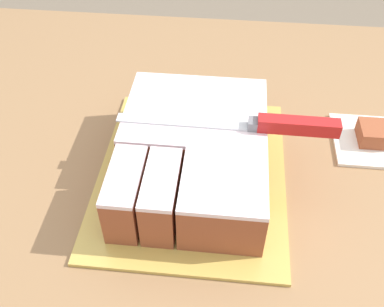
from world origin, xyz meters
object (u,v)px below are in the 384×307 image
(cake_board, at_px, (192,174))
(brownie, at_px, (375,134))
(cake, at_px, (193,153))
(knife, at_px, (277,125))

(cake_board, bearing_deg, brownie, 19.88)
(cake, bearing_deg, knife, 8.32)
(knife, bearing_deg, cake_board, 9.74)
(cake, xyz_separation_m, knife, (0.12, 0.02, 0.05))
(cake_board, bearing_deg, cake, 52.84)
(cake_board, relative_size, brownie, 6.98)
(cake_board, bearing_deg, knife, 9.28)
(cake_board, distance_m, cake, 0.05)
(cake, height_order, brownie, cake)
(brownie, bearing_deg, cake_board, -160.12)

